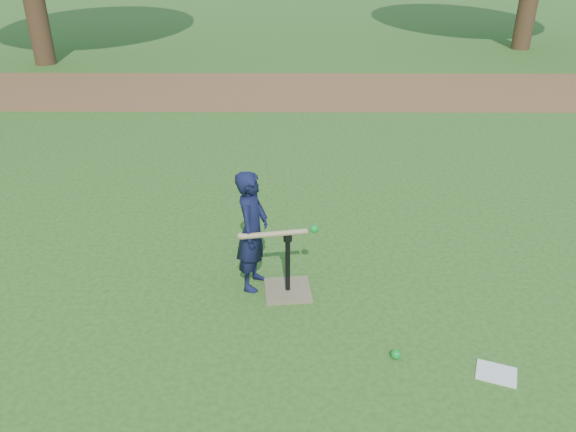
{
  "coord_description": "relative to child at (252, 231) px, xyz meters",
  "views": [
    {
      "loc": [
        0.14,
        -4.1,
        3.1
      ],
      "look_at": [
        0.1,
        0.59,
        0.65
      ],
      "focal_mm": 35.0,
      "sensor_mm": 36.0,
      "label": 1
    }
  ],
  "objects": [
    {
      "name": "wiffle_ball_ground",
      "position": [
        1.2,
        -1.04,
        -0.55
      ],
      "size": [
        0.08,
        0.08,
        0.08
      ],
      "primitive_type": "sphere",
      "color": "#0D9329",
      "rests_on": "ground"
    },
    {
      "name": "ground",
      "position": [
        0.23,
        -0.41,
        -0.59
      ],
      "size": [
        80.0,
        80.0,
        0.0
      ],
      "primitive_type": "plane",
      "color": "#285116",
      "rests_on": "ground"
    },
    {
      "name": "clipboard",
      "position": [
        1.95,
        -1.21,
        -0.59
      ],
      "size": [
        0.36,
        0.32,
        0.01
      ],
      "primitive_type": "cube",
      "rotation": [
        0.0,
        0.0,
        -0.36
      ],
      "color": "silver",
      "rests_on": "ground"
    },
    {
      "name": "swing_action",
      "position": [
        0.25,
        -0.14,
        0.06
      ],
      "size": [
        0.73,
        0.16,
        0.13
      ],
      "color": "tan",
      "rests_on": "ground"
    },
    {
      "name": "child",
      "position": [
        0.0,
        0.0,
        0.0
      ],
      "size": [
        0.37,
        0.48,
        1.18
      ],
      "primitive_type": "imported",
      "rotation": [
        0.0,
        0.0,
        1.34
      ],
      "color": "#101432",
      "rests_on": "ground"
    },
    {
      "name": "dirt_strip",
      "position": [
        0.23,
        7.09,
        -0.59
      ],
      "size": [
        24.0,
        3.0,
        0.01
      ],
      "primitive_type": "cube",
      "color": "brown",
      "rests_on": "ground"
    },
    {
      "name": "batting_tee",
      "position": [
        0.33,
        -0.11,
        -0.48
      ],
      "size": [
        0.47,
        0.47,
        0.61
      ],
      "color": "#76684B",
      "rests_on": "ground"
    }
  ]
}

